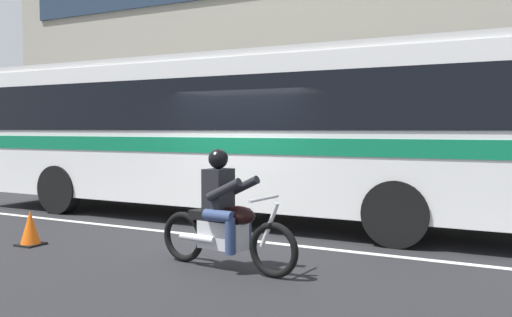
# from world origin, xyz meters

# --- Properties ---
(ground_plane) EXTENTS (60.00, 60.00, 0.00)m
(ground_plane) POSITION_xyz_m (0.00, 0.00, 0.00)
(ground_plane) COLOR black
(sidewalk_curb) EXTENTS (28.00, 3.80, 0.15)m
(sidewalk_curb) POSITION_xyz_m (0.00, 5.10, 0.07)
(sidewalk_curb) COLOR gray
(sidewalk_curb) RESTS_ON ground_plane
(lane_center_stripe) EXTENTS (26.60, 0.14, 0.01)m
(lane_center_stripe) POSITION_xyz_m (0.00, -0.60, 0.00)
(lane_center_stripe) COLOR silver
(lane_center_stripe) RESTS_ON ground_plane
(office_building_facade) EXTENTS (28.00, 0.89, 9.74)m
(office_building_facade) POSITION_xyz_m (0.00, 7.39, 4.88)
(office_building_facade) COLOR gray
(office_building_facade) RESTS_ON ground_plane
(transit_bus) EXTENTS (12.32, 2.64, 3.22)m
(transit_bus) POSITION_xyz_m (-0.61, 1.19, 1.88)
(transit_bus) COLOR white
(transit_bus) RESTS_ON ground_plane
(motorcycle_with_rider) EXTENTS (2.14, 0.66, 1.56)m
(motorcycle_with_rider) POSITION_xyz_m (1.09, -2.30, 0.66)
(motorcycle_with_rider) COLOR black
(motorcycle_with_rider) RESTS_ON ground_plane
(traffic_cone) EXTENTS (0.36, 0.36, 0.55)m
(traffic_cone) POSITION_xyz_m (-2.35, -2.47, 0.26)
(traffic_cone) COLOR #EA590F
(traffic_cone) RESTS_ON ground_plane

